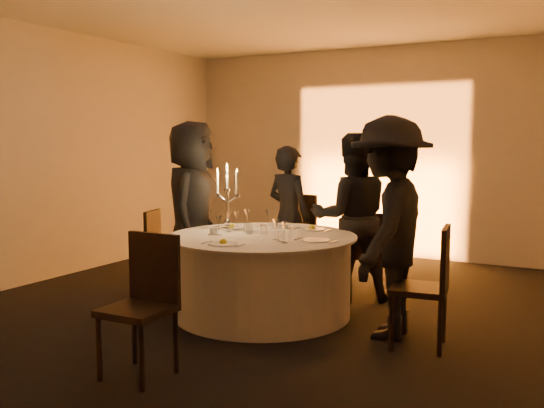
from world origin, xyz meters
The scene contains 32 objects.
floor centered at (0.00, 0.00, 0.00)m, with size 7.00×7.00×0.00m, color black.
wall_back centered at (0.00, 3.50, 1.50)m, with size 7.00×7.00×0.00m, color beige.
wall_left centered at (-3.00, 0.00, 1.50)m, with size 7.00×7.00×0.00m, color beige.
uplighter_fixture centered at (0.00, 3.20, 0.05)m, with size 0.25×0.12×0.10m, color black.
banquet_table centered at (0.00, 0.00, 0.38)m, with size 1.80×1.80×0.77m.
chair_left centered at (-1.51, 0.37, 0.49)m, with size 0.48×0.48×0.88m.
chair_back_left centered at (-0.34, 1.72, 0.58)m, with size 0.52×0.52×1.02m.
chair_back_right centered at (0.62, 1.15, 0.51)m, with size 0.53×0.53×0.90m.
chair_right centered at (1.64, -0.20, 0.56)m, with size 0.49×0.49×0.99m.
chair_front centered at (-0.02, -1.69, 0.57)m, with size 0.44×0.44×1.00m.
guest_left centered at (-1.11, 0.40, 0.94)m, with size 0.92×0.60×1.88m, color black.
guest_back_left centered at (-0.33, 1.22, 0.80)m, with size 0.59×0.38×1.61m, color black.
guest_back_right centered at (0.56, 0.91, 0.87)m, with size 0.85×0.66×1.74m, color black.
guest_right centered at (1.26, -0.05, 0.94)m, with size 1.21×0.70×1.87m, color black.
plate_left centered at (-0.51, 0.26, 0.79)m, with size 0.36×0.28×0.08m.
plate_back_left centered at (-0.12, 0.52, 0.78)m, with size 0.36×0.26×0.01m.
plate_back_right centered at (0.27, 0.54, 0.79)m, with size 0.36×0.26×0.08m.
plate_right centered at (0.58, -0.07, 0.78)m, with size 0.36×0.25×0.01m.
plate_front centered at (-0.04, -0.62, 0.79)m, with size 0.36×0.26×0.08m.
coffee_cup centered at (-0.43, -0.18, 0.80)m, with size 0.11×0.11×0.07m.
candelabra centered at (-0.48, 0.15, 1.01)m, with size 0.28×0.14×0.68m.
wine_glass_a centered at (0.39, -0.30, 0.91)m, with size 0.07×0.07×0.19m.
wine_glass_b centered at (-0.39, 0.38, 0.91)m, with size 0.07×0.07×0.19m.
wine_glass_c centered at (-0.37, -0.19, 0.91)m, with size 0.07×0.07×0.19m.
wine_glass_d centered at (-0.37, 0.15, 0.91)m, with size 0.07×0.07×0.19m.
wine_glass_e centered at (-0.39, 0.03, 0.91)m, with size 0.07×0.07×0.19m.
wine_glass_f centered at (-0.17, 0.43, 0.91)m, with size 0.07×0.07×0.19m.
wine_glass_g centered at (0.24, -0.18, 0.91)m, with size 0.07×0.07×0.19m.
tumbler_a centered at (-0.22, 0.10, 0.82)m, with size 0.07×0.07×0.09m, color silver.
tumbler_b centered at (-0.15, 0.02, 0.82)m, with size 0.07×0.07×0.09m, color silver.
tumbler_c centered at (-0.04, 0.10, 0.82)m, with size 0.07×0.07×0.09m, color silver.
tumbler_d centered at (0.32, -0.23, 0.82)m, with size 0.07×0.07×0.09m, color silver.
Camera 1 is at (2.77, -4.97, 1.67)m, focal length 40.00 mm.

